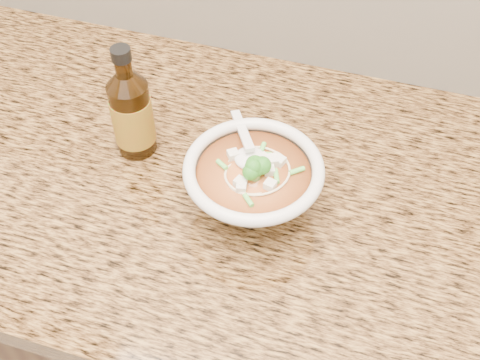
% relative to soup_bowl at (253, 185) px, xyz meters
% --- Properties ---
extents(cabinet, '(4.00, 0.65, 0.86)m').
position_rel_soup_bowl_xyz_m(cabinet, '(-0.05, 0.05, -0.52)').
color(cabinet, black).
rests_on(cabinet, ground).
extents(counter_slab, '(4.00, 0.68, 0.04)m').
position_rel_soup_bowl_xyz_m(counter_slab, '(-0.05, 0.05, -0.07)').
color(counter_slab, olive).
rests_on(counter_slab, cabinet).
extents(soup_bowl, '(0.20, 0.21, 0.11)m').
position_rel_soup_bowl_xyz_m(soup_bowl, '(0.00, 0.00, 0.00)').
color(soup_bowl, silver).
rests_on(soup_bowl, counter_slab).
extents(hot_sauce_bottle, '(0.07, 0.07, 0.20)m').
position_rel_soup_bowl_xyz_m(hot_sauce_bottle, '(-0.21, 0.06, 0.03)').
color(hot_sauce_bottle, '#311B06').
rests_on(hot_sauce_bottle, counter_slab).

